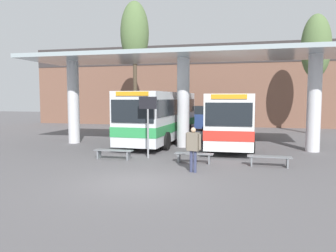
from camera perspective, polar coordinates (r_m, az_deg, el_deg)
name	(u,v)px	position (r m, az deg, el deg)	size (l,w,h in m)	color
ground_plane	(136,182)	(11.78, -5.54, -9.74)	(100.00, 100.00, 0.00)	#565456
townhouse_backdrop	(211,79)	(34.42, 7.44, 8.19)	(40.00, 0.58, 8.48)	brown
station_canopy	(183,68)	(19.81, 2.69, 9.98)	(19.63, 5.27, 5.57)	silver
transit_bus_left_bay	(161,115)	(21.91, -1.25, 2.01)	(3.06, 10.44, 3.33)	silver
transit_bus_center_bay	(231,116)	(21.30, 10.86, 1.65)	(2.92, 10.88, 3.17)	white
waiting_bench_near_pillar	(194,156)	(15.02, 4.56, -5.18)	(1.75, 0.44, 0.46)	slate
waiting_bench_mid_platform	(113,152)	(16.11, -9.48, -4.52)	(1.92, 0.44, 0.46)	slate
waiting_bench_far_platform	(269,159)	(14.87, 17.23, -5.48)	(1.86, 0.44, 0.46)	slate
info_sign_platform	(148,115)	(16.07, -3.53, 2.01)	(0.90, 0.09, 3.03)	gray
pedestrian_waiting	(193,145)	(13.08, 4.42, -3.32)	(0.66, 0.38, 1.81)	#333856
poplar_tree_behind_left	(135,34)	(28.73, -5.82, 15.58)	(2.39, 2.39, 11.04)	#473A2B
poplar_tree_behind_right	(316,48)	(29.67, 24.37, 12.24)	(2.34, 2.34, 9.69)	#473A2B
parked_car_street	(196,119)	(30.15, 4.86, 1.31)	(4.74, 2.20, 2.24)	navy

